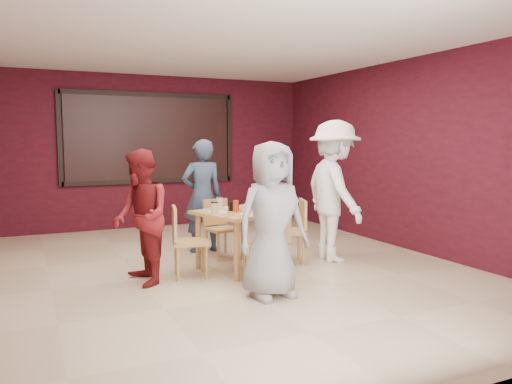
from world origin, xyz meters
name	(u,v)px	position (x,y,z in m)	size (l,w,h in m)	color
floor	(217,270)	(0.00, 0.00, 0.00)	(7.00, 7.00, 0.00)	#C8AF8B
window_blinds	(151,138)	(0.00, 3.45, 1.65)	(3.00, 0.02, 1.50)	black
dining_table	(240,218)	(0.29, -0.07, 0.65)	(1.17, 1.17, 0.89)	tan
chair_front	(270,242)	(0.34, -0.79, 0.48)	(0.51, 0.51, 0.85)	tan
chair_back	(219,224)	(0.30, 0.71, 0.45)	(0.45, 0.45, 0.79)	tan
chair_left	(184,237)	(-0.45, -0.12, 0.48)	(0.48, 0.48, 0.84)	tan
chair_right	(294,227)	(1.07, -0.04, 0.47)	(0.52, 0.52, 0.84)	tan
diner_front	(272,220)	(0.16, -1.20, 0.80)	(0.79, 0.51, 1.61)	gray
diner_back	(202,196)	(0.19, 1.09, 0.81)	(0.59, 0.39, 1.63)	#314057
diner_left	(141,217)	(-0.97, -0.19, 0.76)	(0.74, 0.58, 1.52)	maroon
diner_right	(334,191)	(1.62, -0.15, 0.94)	(1.21, 0.70, 1.88)	white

